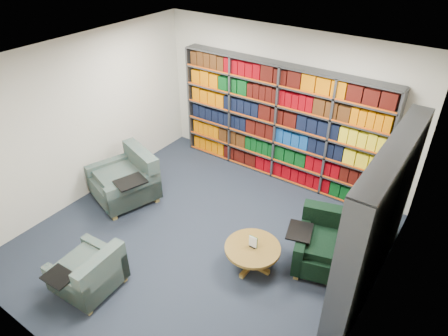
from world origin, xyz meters
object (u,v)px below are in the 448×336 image
Objects in this scene: coffee_table at (252,251)px; chair_teal_front at (91,274)px; chair_green_right at (329,246)px; chair_teal_left at (129,181)px.

chair_teal_front is at bearing -134.28° from coffee_table.
chair_green_right is 1.10m from coffee_table.
chair_teal_front is at bearing -136.52° from chair_green_right.
coffee_table is (2.68, -0.19, -0.06)m from chair_teal_left.
chair_teal_left is 3.58m from chair_green_right.
coffee_table is at bearing -141.01° from chair_green_right.
chair_green_right reaches higher than chair_teal_front.
chair_green_right is 1.46× the size of coffee_table.
chair_teal_left is at bearing 175.95° from coffee_table.
chair_teal_left is 2.11m from chair_teal_front.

